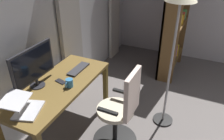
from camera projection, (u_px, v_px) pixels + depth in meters
name	position (u px, v px, depth m)	size (l,w,h in m)	color
back_room_partition	(50.00, 18.00, 3.01)	(5.06, 0.10, 2.72)	silver
curtain_left_panel	(114.00, 5.00, 4.56)	(0.42, 0.06, 2.23)	#B5B0A8
curtain_right_panel	(71.00, 29.00, 3.31)	(0.49, 0.06, 2.23)	#B5B0A8
desk	(59.00, 91.00, 2.74)	(1.51, 0.64, 0.75)	brown
office_chair	(121.00, 114.00, 2.61)	(0.56, 0.56, 1.09)	black
computer_monitor	(33.00, 65.00, 2.53)	(0.63, 0.18, 0.49)	#232328
computer_keyboard	(79.00, 69.00, 2.99)	(0.38, 0.13, 0.02)	#333338
laptop	(24.00, 106.00, 2.24)	(0.41, 0.43, 0.16)	silver
cell_phone_face_up	(61.00, 82.00, 2.73)	(0.07, 0.14, 0.01)	#232328
mug_coffee	(69.00, 83.00, 2.62)	(0.13, 0.09, 0.10)	teal
bookshelf	(172.00, 23.00, 4.01)	(0.95, 0.30, 1.94)	brown
floor_lamp	(180.00, 7.00, 2.42)	(0.35, 0.35, 1.91)	black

